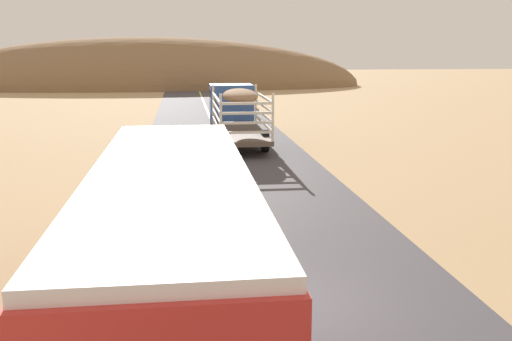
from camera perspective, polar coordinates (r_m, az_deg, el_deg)
name	(u,v)px	position (r m, az deg, el deg)	size (l,w,h in m)	color
ground_plane	(287,305)	(12.13, 3.01, -12.98)	(240.00, 240.00, 0.00)	tan
road_surface	(287,305)	(12.13, 3.01, -12.94)	(8.00, 120.00, 0.02)	#423F44
road_centre_line	(287,304)	(12.13, 3.01, -12.88)	(0.16, 117.60, 0.00)	#D8CC4C
livestock_truck	(235,107)	(33.01, -2.10, 6.18)	(2.53, 9.70, 3.02)	#3359A5
bus	(173,252)	(10.00, -8.11, -7.84)	(2.54, 10.00, 3.21)	red
distant_hill	(145,87)	(77.58, -10.75, 7.98)	(56.40, 17.68, 12.66)	olive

